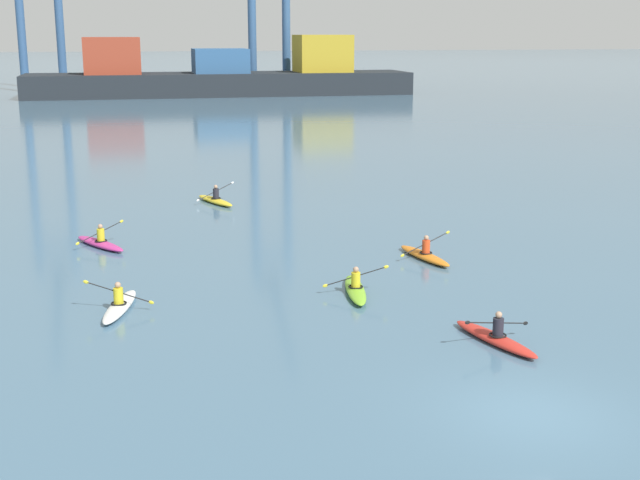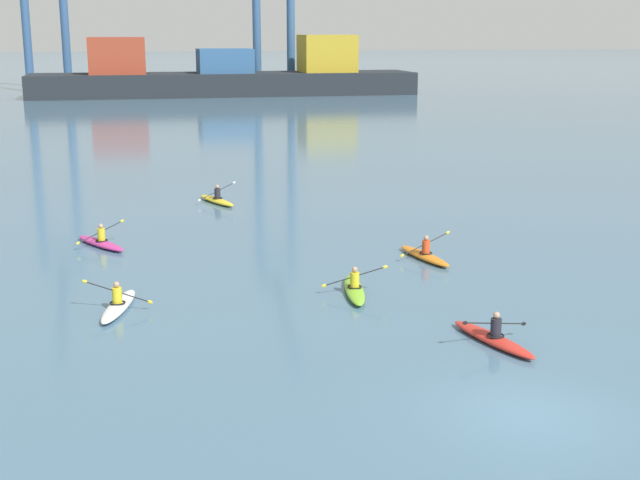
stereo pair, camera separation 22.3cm
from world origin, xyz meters
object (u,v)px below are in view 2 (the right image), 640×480
Objects in this scene: container_barge at (226,76)px; kayak_white at (118,305)px; kayak_yellow at (217,200)px; kayak_lime at (354,289)px; kayak_magenta at (101,242)px; kayak_orange at (425,255)px; kayak_red at (493,338)px.

kayak_white is at bearing -98.27° from container_barge.
kayak_white is at bearing -105.75° from kayak_yellow.
kayak_lime is 1.00× the size of kayak_white.
kayak_yellow is at bearing -96.61° from container_barge.
kayak_yellow is at bearing 74.25° from kayak_white.
kayak_lime is (8.39, -8.47, -0.00)m from kayak_magenta.
kayak_lime is (-6.09, -94.16, -2.48)m from container_barge.
container_barge is 78.12m from kayak_yellow.
container_barge is at bearing 88.51° from kayak_orange.
kayak_red is (10.99, -13.85, 0.00)m from kayak_magenta.
kayak_yellow is 16.86m from kayak_lime.
container_barge is 95.29m from kayak_white.
container_barge reaches higher than kayak_yellow.
kayak_magenta is 0.94× the size of kayak_white.
kayak_red is (-3.50, -99.54, -2.48)m from container_barge.
kayak_red is (5.49, -21.98, 0.00)m from kayak_yellow.
container_barge reaches higher than kayak_red.
kayak_red is at bearing -51.58° from kayak_magenta.
container_barge is 15.19× the size of kayak_orange.
kayak_lime is at bearing -80.09° from kayak_yellow.
kayak_lime is 1.00× the size of kayak_orange.
kayak_yellow is 22.66m from kayak_red.
kayak_white reaches higher than kayak_lime.
kayak_magenta is 9.81m from kayak_yellow.
kayak_yellow reaches higher than kayak_magenta.
kayak_orange is at bearing -62.69° from kayak_yellow.
kayak_white is (-7.61, -0.11, 0.00)m from kayak_lime.
container_barge reaches higher than kayak_lime.
kayak_magenta reaches higher than kayak_red.
kayak_white is at bearing -179.17° from kayak_lime.
kayak_orange is (12.13, -4.73, -0.00)m from kayak_magenta.
kayak_white is (-13.70, -94.27, -2.48)m from container_barge.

